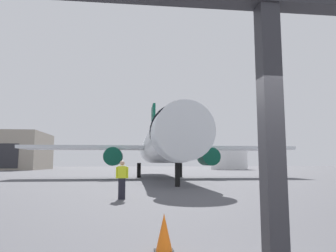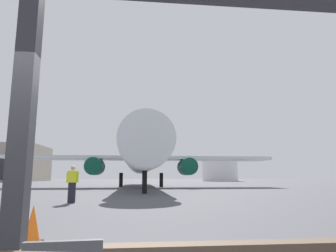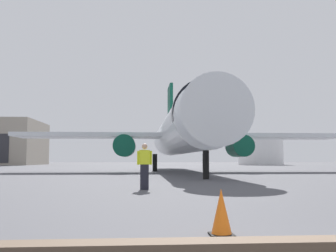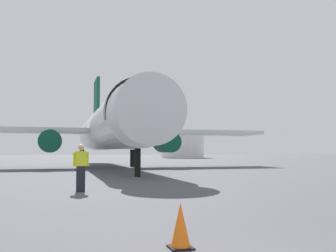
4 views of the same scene
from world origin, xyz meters
name	(u,v)px [view 4 (image 4 of 4)]	position (x,y,z in m)	size (l,w,h in m)	color
ground_plane	(84,164)	(0.00, 40.00, 0.00)	(220.00, 220.00, 0.00)	#4C4C51
airplane	(111,128)	(1.77, 31.00, 3.60)	(30.01, 31.92, 10.58)	silver
ground_crew_worker	(81,167)	(-1.84, 11.61, 0.90)	(0.57, 0.22, 1.74)	black
traffic_cone	(181,226)	(-0.78, 2.98, 0.33)	(0.36, 0.36, 0.70)	orange
fuel_storage_tank	(182,145)	(23.46, 75.74, 2.88)	(9.37, 9.37, 5.75)	white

